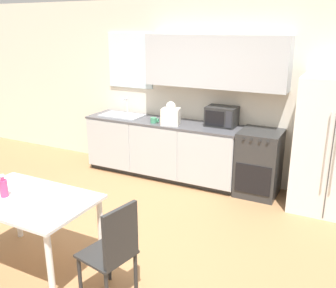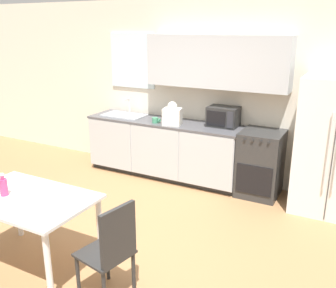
# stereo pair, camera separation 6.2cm
# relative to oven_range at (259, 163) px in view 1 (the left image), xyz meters

# --- Properties ---
(ground_plane) EXTENTS (12.00, 12.00, 0.00)m
(ground_plane) POSITION_rel_oven_range_xyz_m (-1.09, -2.03, -0.46)
(ground_plane) COLOR #9E7047
(wall_back) EXTENTS (12.00, 0.38, 2.70)m
(wall_back) POSITION_rel_oven_range_xyz_m (-1.04, 0.29, 0.99)
(wall_back) COLOR beige
(wall_back) RESTS_ON ground_plane
(kitchen_counter) EXTENTS (2.50, 0.64, 0.90)m
(kitchen_counter) POSITION_rel_oven_range_xyz_m (-1.53, -0.01, -0.01)
(kitchen_counter) COLOR #333333
(kitchen_counter) RESTS_ON ground_plane
(oven_range) EXTENTS (0.56, 0.62, 0.92)m
(oven_range) POSITION_rel_oven_range_xyz_m (0.00, 0.00, 0.00)
(oven_range) COLOR #2D2D2D
(oven_range) RESTS_ON ground_plane
(refrigerator) EXTENTS (0.91, 0.76, 1.73)m
(refrigerator) POSITION_rel_oven_range_xyz_m (0.93, -0.06, 0.40)
(refrigerator) COLOR silver
(refrigerator) RESTS_ON ground_plane
(kitchen_sink) EXTENTS (0.68, 0.41, 0.27)m
(kitchen_sink) POSITION_rel_oven_range_xyz_m (-2.27, 0.00, 0.45)
(kitchen_sink) COLOR #B7BABC
(kitchen_sink) RESTS_ON kitchen_counter
(microwave) EXTENTS (0.44, 0.32, 0.29)m
(microwave) POSITION_rel_oven_range_xyz_m (-0.61, 0.11, 0.58)
(microwave) COLOR #282828
(microwave) RESTS_ON kitchen_counter
(coffee_mug) EXTENTS (0.13, 0.10, 0.08)m
(coffee_mug) POSITION_rel_oven_range_xyz_m (-1.58, -0.18, 0.48)
(coffee_mug) COLOR #3F8C66
(coffee_mug) RESTS_ON kitchen_counter
(grocery_bag_0) EXTENTS (0.31, 0.28, 0.35)m
(grocery_bag_0) POSITION_rel_oven_range_xyz_m (-1.31, -0.15, 0.59)
(grocery_bag_0) COLOR silver
(grocery_bag_0) RESTS_ON kitchen_counter
(dining_table) EXTENTS (1.28, 0.81, 0.75)m
(dining_table) POSITION_rel_oven_range_xyz_m (-1.54, -2.72, 0.19)
(dining_table) COLOR white
(dining_table) RESTS_ON ground_plane
(dining_chair_side) EXTENTS (0.47, 0.47, 0.93)m
(dining_chair_side) POSITION_rel_oven_range_xyz_m (-0.53, -2.76, 0.07)
(dining_chair_side) COLOR #282828
(dining_chair_side) RESTS_ON ground_plane
(drink_bottle) EXTENTS (0.08, 0.08, 0.22)m
(drink_bottle) POSITION_rel_oven_range_xyz_m (-1.75, -2.79, 0.38)
(drink_bottle) COLOR #DB386B
(drink_bottle) RESTS_ON dining_table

